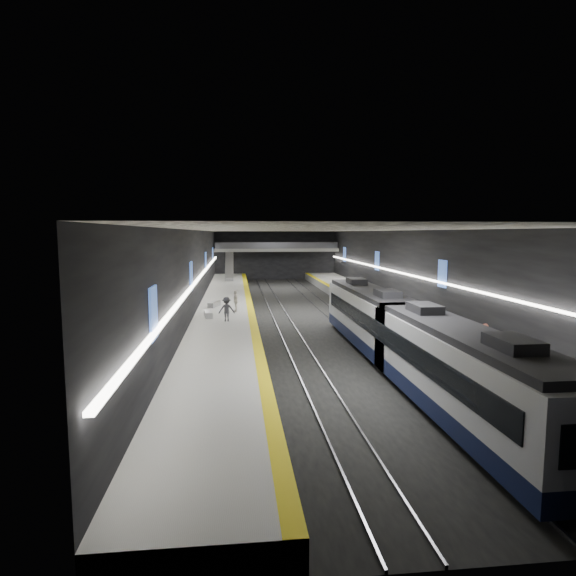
{
  "coord_description": "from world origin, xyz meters",
  "views": [
    {
      "loc": [
        -6.55,
        -44.84,
        7.77
      ],
      "look_at": [
        -1.32,
        3.22,
        2.2
      ],
      "focal_mm": 30.0,
      "sensor_mm": 36.0,
      "label": 1
    }
  ],
  "objects": [
    {
      "name": "wall_left",
      "position": [
        -10.0,
        0.0,
        4.0
      ],
      "size": [
        0.04,
        70.0,
        8.0
      ],
      "primitive_type": "cube",
      "color": "black",
      "rests_on": "ground"
    },
    {
      "name": "rails",
      "position": [
        -0.0,
        0.0,
        0.06
      ],
      "size": [
        6.52,
        70.0,
        0.12
      ],
      "color": "gray",
      "rests_on": "ground"
    },
    {
      "name": "wall_back",
      "position": [
        0.0,
        35.0,
        4.0
      ],
      "size": [
        20.0,
        0.04,
        8.0
      ],
      "primitive_type": "cube",
      "color": "black",
      "rests_on": "ground"
    },
    {
      "name": "passenger_left_a",
      "position": [
        -6.61,
        -3.67,
        1.91
      ],
      "size": [
        0.51,
        1.1,
        1.83
      ],
      "primitive_type": "imported",
      "rotation": [
        0.0,
        0.0,
        -1.63
      ],
      "color": "silver",
      "rests_on": "platform_left"
    },
    {
      "name": "platform_left",
      "position": [
        -7.5,
        0.0,
        0.5
      ],
      "size": [
        5.0,
        70.0,
        1.0
      ],
      "primitive_type": "cube",
      "color": "slate",
      "rests_on": "ground"
    },
    {
      "name": "tactile_strip_right",
      "position": [
        5.3,
        0.0,
        1.02
      ],
      "size": [
        0.6,
        70.0,
        0.02
      ],
      "primitive_type": "cube",
      "color": "yellow",
      "rests_on": "platform_right"
    },
    {
      "name": "cove_light_left",
      "position": [
        -9.8,
        0.0,
        3.8
      ],
      "size": [
        0.25,
        68.6,
        0.12
      ],
      "primitive_type": "cube",
      "color": "white",
      "rests_on": "wall_left"
    },
    {
      "name": "passenger_right_b",
      "position": [
        7.25,
        -12.5,
        1.82
      ],
      "size": [
        1.0,
        1.01,
        1.64
      ],
      "primitive_type": "imported",
      "rotation": [
        0.0,
        0.0,
        0.83
      ],
      "color": "teal",
      "rests_on": "platform_right"
    },
    {
      "name": "bench_left_far",
      "position": [
        -8.59,
        -0.74,
        1.24
      ],
      "size": [
        1.12,
        2.06,
        0.49
      ],
      "primitive_type": "cube",
      "rotation": [
        0.0,
        0.0,
        -0.31
      ],
      "color": "#99999E",
      "rests_on": "platform_left"
    },
    {
      "name": "passenger_left_b",
      "position": [
        -7.29,
        -8.23,
        1.94
      ],
      "size": [
        1.23,
        0.73,
        1.87
      ],
      "primitive_type": "imported",
      "rotation": [
        0.0,
        0.0,
        3.17
      ],
      "color": "#3E3E45",
      "rests_on": "platform_left"
    },
    {
      "name": "passenger_right_a",
      "position": [
        7.06,
        -20.22,
        1.9
      ],
      "size": [
        0.54,
        0.72,
        1.8
      ],
      "primitive_type": "imported",
      "rotation": [
        0.0,
        0.0,
        1.76
      ],
      "color": "#B25742",
      "rests_on": "platform_right"
    },
    {
      "name": "cove_light_right",
      "position": [
        9.8,
        0.0,
        3.8
      ],
      "size": [
        0.25,
        68.6,
        0.12
      ],
      "primitive_type": "cube",
      "color": "white",
      "rests_on": "wall_right"
    },
    {
      "name": "ground",
      "position": [
        0.0,
        0.0,
        0.0
      ],
      "size": [
        70.0,
        70.0,
        0.0
      ],
      "primitive_type": "plane",
      "color": "black",
      "rests_on": "ground"
    },
    {
      "name": "wall_front",
      "position": [
        0.0,
        -35.0,
        4.0
      ],
      "size": [
        20.0,
        0.04,
        8.0
      ],
      "primitive_type": "cube",
      "color": "black",
      "rests_on": "ground"
    },
    {
      "name": "escalator",
      "position": [
        -7.5,
        26.0,
        2.9
      ],
      "size": [
        1.2,
        7.5,
        3.92
      ],
      "primitive_type": "cube",
      "rotation": [
        0.44,
        0.0,
        0.0
      ],
      "color": "#99999E",
      "rests_on": "platform_left"
    },
    {
      "name": "tile_surface_left",
      "position": [
        -7.5,
        0.0,
        1.01
      ],
      "size": [
        5.0,
        70.0,
        0.02
      ],
      "primitive_type": "cube",
      "color": "#B8B8B2",
      "rests_on": "platform_left"
    },
    {
      "name": "ceiling",
      "position": [
        0.0,
        0.0,
        8.0
      ],
      "size": [
        20.0,
        70.0,
        0.04
      ],
      "primitive_type": "cube",
      "rotation": [
        3.14,
        0.0,
        0.0
      ],
      "color": "beige",
      "rests_on": "wall_left"
    },
    {
      "name": "bench_left_near",
      "position": [
        -8.82,
        -6.17,
        1.24
      ],
      "size": [
        0.83,
        2.06,
        0.49
      ],
      "primitive_type": "cube",
      "rotation": [
        0.0,
        0.0,
        0.14
      ],
      "color": "#99999E",
      "rests_on": "platform_left"
    },
    {
      "name": "mezzanine_bridge",
      "position": [
        0.0,
        32.93,
        5.04
      ],
      "size": [
        20.0,
        3.0,
        1.5
      ],
      "color": "gray",
      "rests_on": "wall_left"
    },
    {
      "name": "bench_right_far",
      "position": [
        8.74,
        12.37,
        1.23
      ],
      "size": [
        0.9,
        1.94,
        0.46
      ],
      "primitive_type": "cube",
      "rotation": [
        0.0,
        0.0,
        0.21
      ],
      "color": "#99999E",
      "rests_on": "platform_right"
    },
    {
      "name": "wall_right",
      "position": [
        10.0,
        0.0,
        4.0
      ],
      "size": [
        0.04,
        70.0,
        8.0
      ],
      "primitive_type": "cube",
      "color": "black",
      "rests_on": "ground"
    },
    {
      "name": "tactile_strip_left",
      "position": [
        -5.3,
        0.0,
        1.02
      ],
      "size": [
        0.6,
        70.0,
        0.02
      ],
      "primitive_type": "cube",
      "color": "yellow",
      "rests_on": "platform_left"
    },
    {
      "name": "train",
      "position": [
        2.5,
        -19.89,
        2.2
      ],
      "size": [
        2.69,
        28.28,
        3.6
      ],
      "color": "#0F173A",
      "rests_on": "ground"
    },
    {
      "name": "platform_right",
      "position": [
        7.5,
        0.0,
        0.5
      ],
      "size": [
        5.0,
        70.0,
        1.0
      ],
      "primitive_type": "cube",
      "color": "slate",
      "rests_on": "ground"
    },
    {
      "name": "ad_posters",
      "position": [
        -0.0,
        1.0,
        4.5
      ],
      "size": [
        19.94,
        53.5,
        2.2
      ],
      "color": "#426AC8",
      "rests_on": "wall_left"
    },
    {
      "name": "tile_surface_right",
      "position": [
        7.5,
        0.0,
        1.01
      ],
      "size": [
        5.0,
        70.0,
        0.02
      ],
      "primitive_type": "cube",
      "color": "#B8B8B2",
      "rests_on": "platform_right"
    },
    {
      "name": "bench_right_near",
      "position": [
        8.82,
        -11.56,
        1.24
      ],
      "size": [
        1.11,
        2.03,
        0.48
      ],
      "primitive_type": "cube",
      "rotation": [
        0.0,
        0.0,
        0.31
      ],
      "color": "#99999E",
      "rests_on": "platform_right"
    }
  ]
}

